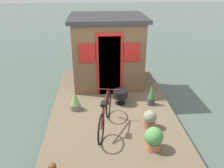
# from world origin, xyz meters

# --- Properties ---
(ground_plane) EXTENTS (60.00, 60.00, 0.00)m
(ground_plane) POSITION_xyz_m (0.00, 0.00, 0.00)
(ground_plane) COLOR #47564C
(houseboat_deck) EXTENTS (5.24, 3.09, 0.42)m
(houseboat_deck) POSITION_xyz_m (0.00, 0.00, 0.21)
(houseboat_deck) COLOR brown
(houseboat_deck) RESTS_ON ground_plane
(houseboat_cabin) EXTENTS (1.92, 2.23, 2.09)m
(houseboat_cabin) POSITION_xyz_m (1.51, 0.00, 1.47)
(houseboat_cabin) COLOR brown
(houseboat_cabin) RESTS_ON houseboat_deck
(bicycle) EXTENTS (1.63, 0.53, 0.78)m
(bicycle) POSITION_xyz_m (-1.05, 0.22, 0.78)
(bicycle) COLOR black
(bicycle) RESTS_ON houseboat_deck
(potted_plant_ivy) EXTENTS (0.20, 0.20, 0.59)m
(potted_plant_ivy) POSITION_xyz_m (-0.06, -1.06, 0.69)
(potted_plant_ivy) COLOR #38383D
(potted_plant_ivy) RESTS_ON houseboat_deck
(potted_plant_lavender) EXTENTS (0.37, 0.37, 0.48)m
(potted_plant_lavender) POSITION_xyz_m (-1.82, -0.70, 0.66)
(potted_plant_lavender) COLOR #B2603D
(potted_plant_lavender) RESTS_ON houseboat_deck
(potted_plant_geranium) EXTENTS (0.30, 0.30, 0.42)m
(potted_plant_geranium) POSITION_xyz_m (-1.08, -0.79, 0.63)
(potted_plant_geranium) COLOR #935138
(potted_plant_geranium) RESTS_ON houseboat_deck
(potted_plant_mint) EXTENTS (0.27, 0.27, 0.48)m
(potted_plant_mint) POSITION_xyz_m (-0.17, 0.94, 0.64)
(potted_plant_mint) COLOR slate
(potted_plant_mint) RESTS_ON houseboat_deck
(charcoal_grill) EXTENTS (0.39, 0.39, 0.39)m
(charcoal_grill) POSITION_xyz_m (0.05, -0.24, 0.69)
(charcoal_grill) COLOR black
(charcoal_grill) RESTS_ON houseboat_deck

